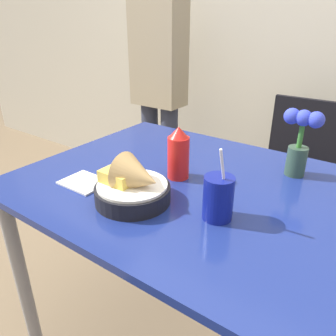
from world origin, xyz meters
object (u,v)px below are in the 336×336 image
Objects in this scene: food_basket at (134,186)px; ketchup_bottle at (178,153)px; flower_vase at (300,140)px; person_standing at (159,82)px; drink_cup at (218,199)px; chair_far_window at (299,170)px.

ketchup_bottle is at bearing 86.95° from food_basket.
person_standing reaches higher than flower_vase.
flower_vase reaches higher than drink_cup.
drink_cup is 0.93× the size of flower_vase.
chair_far_window is 0.94m from ketchup_bottle.
drink_cup is at bearing 15.82° from food_basket.
person_standing is at bearing 123.77° from food_basket.
chair_far_window is at bearing 91.34° from drink_cup.
drink_cup is (0.23, 0.07, 0.00)m from food_basket.
flower_vase is 0.14× the size of person_standing.
chair_far_window is 4.17× the size of drink_cup.
ketchup_bottle is (-0.20, -0.86, 0.33)m from chair_far_window.
drink_cup is at bearing -102.89° from flower_vase.
drink_cup reaches higher than chair_far_window.
flower_vase is (0.32, 0.46, 0.07)m from food_basket.
ketchup_bottle is 0.11× the size of person_standing.
chair_far_window is 0.56× the size of person_standing.
ketchup_bottle is 1.07m from person_standing.
chair_far_window is 1.04m from drink_cup.
person_standing is (-0.69, 0.81, 0.04)m from ketchup_bottle.
food_basket is 0.98× the size of flower_vase.
chair_far_window is 4.98× the size of ketchup_bottle.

